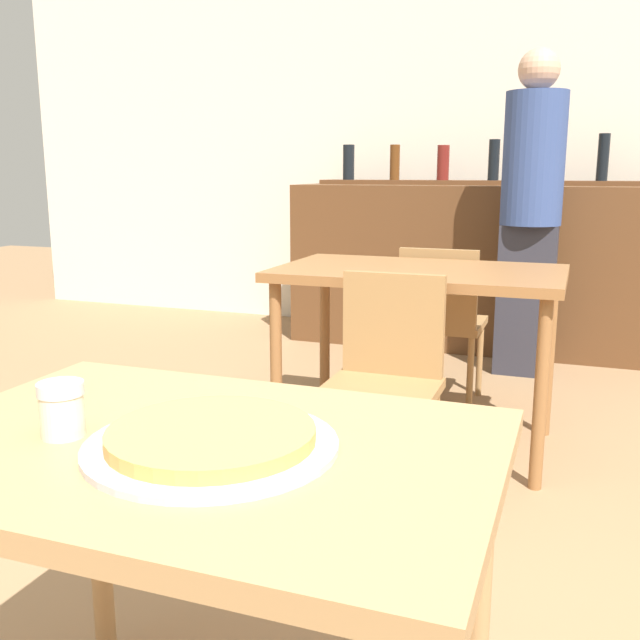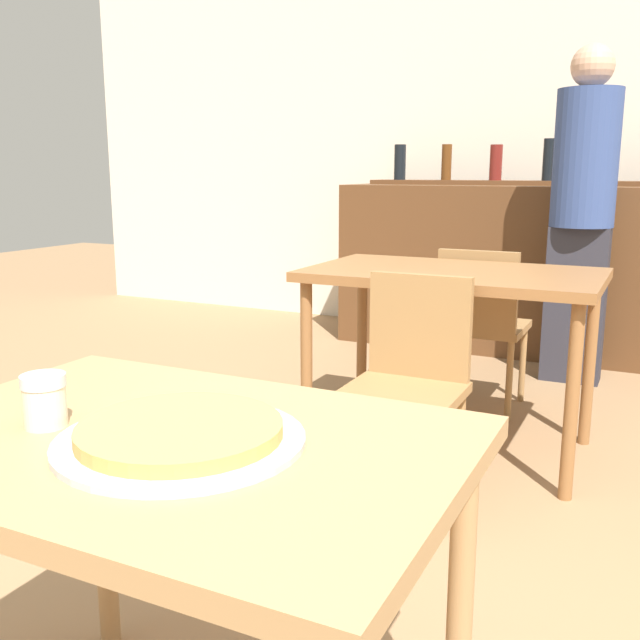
{
  "view_description": "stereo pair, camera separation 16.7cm",
  "coord_description": "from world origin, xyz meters",
  "px_view_note": "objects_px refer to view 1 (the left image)",
  "views": [
    {
      "loc": [
        0.59,
        -0.99,
        1.18
      ],
      "look_at": [
        0.02,
        0.55,
        0.84
      ],
      "focal_mm": 40.0,
      "sensor_mm": 36.0,
      "label": 1
    },
    {
      "loc": [
        0.74,
        -0.92,
        1.18
      ],
      "look_at": [
        0.02,
        0.55,
        0.84
      ],
      "focal_mm": 40.0,
      "sensor_mm": 36.0,
      "label": 2
    }
  ],
  "objects_px": {
    "cheese_shaker": "(62,409)",
    "person_standing": "(531,202)",
    "chair_far_side_front": "(385,371)",
    "chair_far_side_back": "(441,315)",
    "pizza_tray": "(212,439)"
  },
  "relations": [
    {
      "from": "chair_far_side_back",
      "to": "pizza_tray",
      "type": "bearing_deg",
      "value": 92.06
    },
    {
      "from": "cheese_shaker",
      "to": "chair_far_side_front",
      "type": "bearing_deg",
      "value": 83.23
    },
    {
      "from": "pizza_tray",
      "to": "chair_far_side_back",
      "type": "bearing_deg",
      "value": 92.06
    },
    {
      "from": "chair_far_side_front",
      "to": "cheese_shaker",
      "type": "xyz_separation_m",
      "value": [
        -0.18,
        -1.48,
        0.31
      ]
    },
    {
      "from": "chair_far_side_front",
      "to": "chair_far_side_back",
      "type": "bearing_deg",
      "value": 90.0
    },
    {
      "from": "person_standing",
      "to": "chair_far_side_front",
      "type": "bearing_deg",
      "value": -100.78
    },
    {
      "from": "pizza_tray",
      "to": "cheese_shaker",
      "type": "bearing_deg",
      "value": -172.08
    },
    {
      "from": "pizza_tray",
      "to": "cheese_shaker",
      "type": "xyz_separation_m",
      "value": [
        -0.27,
        -0.04,
        0.03
      ]
    },
    {
      "from": "chair_far_side_back",
      "to": "pizza_tray",
      "type": "xyz_separation_m",
      "value": [
        0.09,
        -2.51,
        0.28
      ]
    },
    {
      "from": "chair_far_side_front",
      "to": "pizza_tray",
      "type": "xyz_separation_m",
      "value": [
        0.09,
        -1.44,
        0.28
      ]
    },
    {
      "from": "chair_far_side_front",
      "to": "cheese_shaker",
      "type": "relative_size",
      "value": 8.58
    },
    {
      "from": "cheese_shaker",
      "to": "person_standing",
      "type": "xyz_separation_m",
      "value": [
        0.52,
        3.31,
        0.22
      ]
    },
    {
      "from": "person_standing",
      "to": "pizza_tray",
      "type": "bearing_deg",
      "value": -94.53
    },
    {
      "from": "cheese_shaker",
      "to": "person_standing",
      "type": "bearing_deg",
      "value": 81.0
    },
    {
      "from": "chair_far_side_back",
      "to": "person_standing",
      "type": "bearing_deg",
      "value": -114.59
    }
  ]
}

